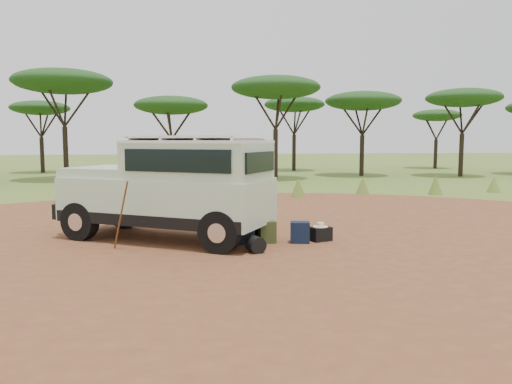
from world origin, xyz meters
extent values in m
plane|color=#5D7027|center=(0.00, 0.00, 0.00)|extent=(140.00, 140.00, 0.00)
cylinder|color=brown|center=(0.00, 0.00, 0.00)|extent=(23.00, 23.00, 0.01)
cone|color=#5D7027|center=(-6.00, 8.30, 0.42)|extent=(0.60, 0.60, 0.85)
cone|color=#5D7027|center=(-3.00, 9.20, 0.35)|extent=(0.60, 0.60, 0.70)
cone|color=#5D7027|center=(0.00, 8.80, 0.45)|extent=(0.60, 0.60, 0.90)
cone|color=#5D7027|center=(3.00, 8.40, 0.40)|extent=(0.60, 0.60, 0.80)
cone|color=#5D7027|center=(6.00, 9.10, 0.38)|extent=(0.60, 0.60, 0.75)
cone|color=#5D7027|center=(9.00, 8.50, 0.42)|extent=(0.60, 0.60, 0.85)
cone|color=#5D7027|center=(12.00, 8.90, 0.35)|extent=(0.60, 0.60, 0.70)
cylinder|color=black|center=(-8.00, 19.00, 1.53)|extent=(0.28, 0.28, 3.06)
ellipsoid|color=#153513|center=(-8.00, 19.00, 5.58)|extent=(5.50, 5.50, 1.38)
cylinder|color=black|center=(-2.00, 18.20, 1.17)|extent=(0.28, 0.28, 2.34)
ellipsoid|color=#153513|center=(-2.00, 18.20, 4.26)|extent=(4.20, 4.20, 1.05)
cylinder|color=black|center=(4.00, 17.80, 1.46)|extent=(0.28, 0.28, 2.93)
ellipsoid|color=#153513|center=(4.00, 17.80, 5.33)|extent=(5.20, 5.20, 1.30)
cylinder|color=black|center=(10.00, 19.50, 1.30)|extent=(0.28, 0.28, 2.61)
ellipsoid|color=#153513|center=(10.00, 19.50, 4.76)|extent=(4.80, 4.80, 1.20)
cylinder|color=black|center=(16.00, 18.00, 1.35)|extent=(0.28, 0.28, 2.70)
ellipsoid|color=#153513|center=(16.00, 18.00, 4.92)|extent=(4.60, 4.60, 1.15)
cylinder|color=black|center=(-11.00, 26.00, 1.24)|extent=(0.28, 0.28, 2.48)
ellipsoid|color=#153513|center=(-11.00, 26.00, 4.51)|extent=(4.00, 4.00, 1.00)
cylinder|color=black|center=(7.00, 25.50, 1.35)|extent=(0.28, 0.28, 2.70)
ellipsoid|color=#153513|center=(7.00, 25.50, 4.92)|extent=(4.50, 4.50, 1.12)
cylinder|color=black|center=(19.00, 26.50, 1.17)|extent=(0.28, 0.28, 2.34)
ellipsoid|color=#153513|center=(19.00, 26.50, 4.26)|extent=(3.80, 3.80, 0.95)
cube|color=#B3CEB0|center=(-2.10, 0.70, 0.95)|extent=(5.08, 4.14, 1.00)
cube|color=black|center=(-2.10, 0.70, 0.57)|extent=(5.02, 4.13, 0.25)
cube|color=#B3CEB0|center=(-1.38, 0.26, 1.84)|extent=(3.49, 3.14, 0.79)
cube|color=white|center=(-1.38, 0.26, 2.27)|extent=(3.51, 3.17, 0.06)
cube|color=white|center=(-1.38, 0.26, 2.38)|extent=(3.25, 2.95, 0.05)
cube|color=#B3CEB0|center=(-3.38, 1.48, 1.55)|extent=(2.45, 2.48, 0.21)
cube|color=black|center=(-2.62, 1.02, 1.88)|extent=(0.99, 1.46, 0.56)
cube|color=black|center=(-1.87, -0.56, 1.88)|extent=(2.16, 1.34, 0.48)
cube|color=black|center=(-0.88, 1.08, 1.88)|extent=(2.16, 1.34, 0.48)
cube|color=black|center=(-0.10, -0.52, 1.84)|extent=(0.86, 1.36, 0.44)
cube|color=black|center=(-4.19, 1.97, 0.63)|extent=(1.12, 1.71, 0.36)
cylinder|color=black|center=(-4.30, 2.04, 1.48)|extent=(0.78, 1.21, 0.07)
cylinder|color=black|center=(-4.30, 2.04, 0.92)|extent=(0.78, 1.21, 0.07)
cylinder|color=silver|center=(-4.47, 1.80, 1.27)|extent=(0.18, 0.24, 0.23)
cylinder|color=silver|center=(-4.16, 2.30, 1.27)|extent=(0.18, 0.24, 0.23)
cube|color=white|center=(-4.26, 2.02, 0.76)|extent=(0.27, 0.40, 0.13)
cylinder|color=black|center=(-2.06, 1.76, 1.76)|extent=(0.12, 0.12, 0.87)
cylinder|color=black|center=(-4.08, 0.91, 0.44)|extent=(0.91, 0.71, 0.89)
cylinder|color=black|center=(-3.19, 2.36, 0.44)|extent=(0.91, 0.71, 0.89)
cylinder|color=black|center=(-1.01, -0.96, 0.44)|extent=(0.91, 0.71, 0.89)
cylinder|color=black|center=(-0.13, 0.49, 0.44)|extent=(0.91, 0.71, 0.89)
cylinder|color=brown|center=(-3.03, -0.34, 0.74)|extent=(0.39, 0.38, 1.48)
cube|color=black|center=(-0.82, -0.29, 0.24)|extent=(0.43, 0.38, 0.48)
cube|color=#111C36|center=(-0.38, -0.16, 0.28)|extent=(0.47, 0.38, 0.55)
cube|color=#3A4921|center=(0.14, -0.14, 0.25)|extent=(0.37, 0.27, 0.50)
cube|color=#111C36|center=(0.86, -0.21, 0.24)|extent=(0.49, 0.41, 0.48)
cube|color=black|center=(1.38, -0.09, 0.16)|extent=(0.55, 0.46, 0.33)
cylinder|color=black|center=(-0.28, -1.02, 0.17)|extent=(0.42, 0.42, 0.34)
cylinder|color=beige|center=(1.38, -0.09, 0.34)|extent=(0.34, 0.34, 0.01)
cylinder|color=beige|center=(1.38, -0.09, 0.38)|extent=(0.17, 0.17, 0.08)
camera|label=1|loc=(-1.92, -10.96, 2.32)|focal=35.00mm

